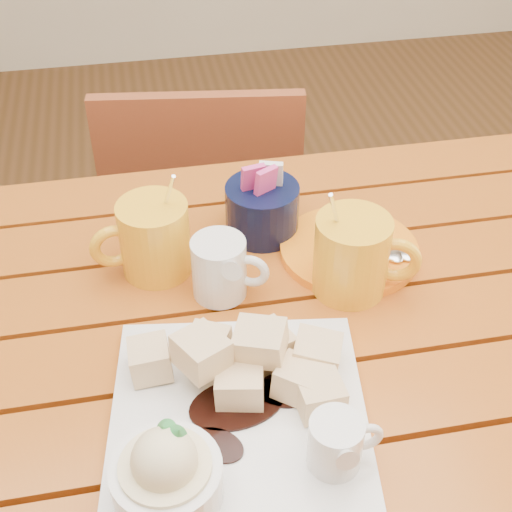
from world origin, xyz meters
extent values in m
cube|color=#A94C15|center=(0.00, -0.11, 0.73)|extent=(1.20, 0.11, 0.03)
cube|color=#A94C15|center=(0.00, 0.00, 0.73)|extent=(1.20, 0.11, 0.03)
cube|color=#A94C15|center=(0.00, 0.11, 0.73)|extent=(1.20, 0.11, 0.03)
cube|color=#A94C15|center=(0.00, 0.23, 0.73)|extent=(1.20, 0.11, 0.03)
cube|color=#A94C15|center=(0.00, 0.34, 0.73)|extent=(1.20, 0.11, 0.03)
cube|color=#A94C15|center=(0.00, 0.36, 0.68)|extent=(1.12, 0.04, 0.08)
cylinder|color=#A94C15|center=(0.55, 0.35, 0.36)|extent=(0.06, 0.06, 0.72)
cube|color=white|center=(-0.03, -0.12, 0.76)|extent=(0.31, 0.31, 0.02)
cube|color=gold|center=(0.06, -0.13, 0.78)|extent=(0.05, 0.05, 0.04)
cube|color=gold|center=(0.00, -0.07, 0.82)|extent=(0.06, 0.06, 0.04)
cube|color=gold|center=(-0.05, -0.04, 0.78)|extent=(0.07, 0.07, 0.04)
cube|color=gold|center=(-0.02, -0.10, 0.78)|extent=(0.06, 0.06, 0.04)
cube|color=gold|center=(-0.06, -0.07, 0.82)|extent=(0.07, 0.07, 0.04)
cube|color=gold|center=(0.02, -0.05, 0.78)|extent=(0.06, 0.06, 0.04)
cube|color=gold|center=(0.07, -0.07, 0.78)|extent=(0.06, 0.06, 0.04)
cube|color=gold|center=(-0.12, -0.04, 0.78)|extent=(0.05, 0.05, 0.04)
cube|color=gold|center=(0.04, -0.10, 0.78)|extent=(0.07, 0.07, 0.04)
cylinder|color=white|center=(-0.11, -0.20, 0.79)|extent=(0.11, 0.11, 0.04)
cylinder|color=#FFECBB|center=(-0.11, -0.20, 0.80)|extent=(0.09, 0.09, 0.03)
sphere|color=#FFECBB|center=(-0.11, -0.20, 0.82)|extent=(0.06, 0.06, 0.06)
cone|color=#2E8D40|center=(-0.10, -0.19, 0.84)|extent=(0.03, 0.04, 0.03)
cone|color=#2E8D40|center=(-0.11, -0.18, 0.84)|extent=(0.03, 0.03, 0.02)
cylinder|color=white|center=(0.05, -0.19, 0.79)|extent=(0.05, 0.05, 0.06)
cylinder|color=black|center=(0.05, -0.19, 0.82)|extent=(0.04, 0.04, 0.01)
cone|color=white|center=(0.05, -0.22, 0.82)|extent=(0.02, 0.02, 0.03)
torus|color=white|center=(0.08, -0.19, 0.80)|extent=(0.04, 0.01, 0.04)
cylinder|color=yellow|center=(-0.09, 0.15, 0.80)|extent=(0.09, 0.09, 0.10)
cylinder|color=black|center=(-0.09, 0.15, 0.84)|extent=(0.08, 0.08, 0.01)
torus|color=yellow|center=(-0.15, 0.14, 0.80)|extent=(0.07, 0.02, 0.06)
cylinder|color=silver|center=(-0.08, 0.16, 0.84)|extent=(0.04, 0.06, 0.13)
cylinder|color=yellow|center=(0.15, 0.07, 0.80)|extent=(0.10, 0.10, 0.11)
cylinder|color=black|center=(0.15, 0.07, 0.85)|extent=(0.08, 0.08, 0.01)
torus|color=yellow|center=(0.20, 0.05, 0.80)|extent=(0.07, 0.04, 0.07)
cylinder|color=silver|center=(0.13, 0.08, 0.84)|extent=(0.05, 0.05, 0.14)
cylinder|color=white|center=(-0.02, 0.09, 0.79)|extent=(0.07, 0.07, 0.08)
cylinder|color=white|center=(-0.02, 0.09, 0.83)|extent=(0.06, 0.06, 0.01)
cone|color=white|center=(-0.02, 0.05, 0.82)|extent=(0.04, 0.04, 0.03)
torus|color=white|center=(0.02, 0.09, 0.79)|extent=(0.05, 0.03, 0.05)
cylinder|color=black|center=(0.06, 0.21, 0.79)|extent=(0.10, 0.10, 0.08)
cube|color=#E43E90|center=(0.05, 0.21, 0.84)|extent=(0.03, 0.02, 0.05)
cube|color=white|center=(0.07, 0.21, 0.84)|extent=(0.04, 0.02, 0.05)
cube|color=#E43E90|center=(0.06, 0.20, 0.84)|extent=(0.04, 0.03, 0.05)
cylinder|color=orange|center=(0.17, 0.13, 0.76)|extent=(0.19, 0.19, 0.01)
cylinder|color=silver|center=(0.15, 0.14, 0.77)|extent=(0.02, 0.14, 0.01)
cylinder|color=silver|center=(0.17, 0.14, 0.77)|extent=(0.07, 0.13, 0.01)
ellipsoid|color=silver|center=(0.22, 0.10, 0.77)|extent=(0.03, 0.04, 0.01)
ellipsoid|color=silver|center=(0.24, 0.10, 0.77)|extent=(0.03, 0.04, 0.01)
cube|color=brown|center=(0.03, 0.71, 0.39)|extent=(0.43, 0.43, 0.03)
cylinder|color=brown|center=(0.22, 0.84, 0.19)|extent=(0.03, 0.03, 0.38)
cylinder|color=brown|center=(-0.11, 0.89, 0.19)|extent=(0.03, 0.03, 0.38)
cylinder|color=brown|center=(0.17, 0.52, 0.19)|extent=(0.03, 0.03, 0.38)
cylinder|color=brown|center=(-0.15, 0.57, 0.19)|extent=(0.03, 0.03, 0.38)
cube|color=brown|center=(0.01, 0.54, 0.61)|extent=(0.38, 0.08, 0.40)
camera|label=1|loc=(-0.10, -0.59, 1.38)|focal=50.00mm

